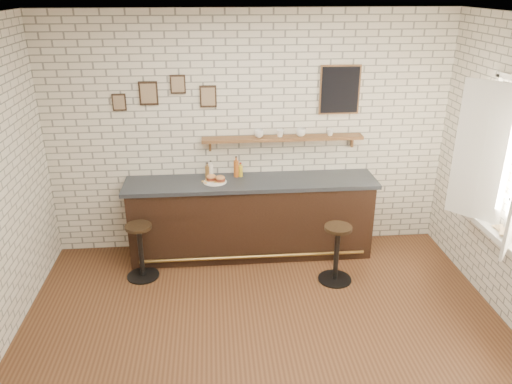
% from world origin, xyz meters
% --- Properties ---
extents(ground, '(5.00, 5.00, 0.00)m').
position_xyz_m(ground, '(0.00, 0.00, 0.00)').
color(ground, brown).
rests_on(ground, ground).
extents(bar_counter, '(3.10, 0.65, 1.01)m').
position_xyz_m(bar_counter, '(-0.01, 1.70, 0.51)').
color(bar_counter, black).
rests_on(bar_counter, ground).
extents(sandwich_plate, '(0.28, 0.28, 0.01)m').
position_xyz_m(sandwich_plate, '(-0.45, 1.68, 1.02)').
color(sandwich_plate, white).
rests_on(sandwich_plate, bar_counter).
extents(ciabatta_sandwich, '(0.24, 0.17, 0.08)m').
position_xyz_m(ciabatta_sandwich, '(-0.44, 1.68, 1.06)').
color(ciabatta_sandwich, tan).
rests_on(ciabatta_sandwich, sandwich_plate).
extents(potato_chips, '(0.25, 0.19, 0.00)m').
position_xyz_m(potato_chips, '(-0.48, 1.68, 1.02)').
color(potato_chips, '#EAB652').
rests_on(potato_chips, sandwich_plate).
extents(bitters_bottle_brown, '(0.06, 0.06, 0.20)m').
position_xyz_m(bitters_bottle_brown, '(-0.54, 1.86, 1.09)').
color(bitters_bottle_brown, brown).
rests_on(bitters_bottle_brown, bar_counter).
extents(bitters_bottle_white, '(0.06, 0.06, 0.22)m').
position_xyz_m(bitters_bottle_white, '(-0.50, 1.86, 1.10)').
color(bitters_bottle_white, white).
rests_on(bitters_bottle_white, bar_counter).
extents(bitters_bottle_amber, '(0.06, 0.06, 0.27)m').
position_xyz_m(bitters_bottle_amber, '(-0.18, 1.86, 1.12)').
color(bitters_bottle_amber, '#AB531B').
rests_on(bitters_bottle_amber, bar_counter).
extents(condiment_bottle_yellow, '(0.06, 0.06, 0.18)m').
position_xyz_m(condiment_bottle_yellow, '(-0.13, 1.86, 1.09)').
color(condiment_bottle_yellow, gold).
rests_on(condiment_bottle_yellow, bar_counter).
extents(bar_stool_left, '(0.38, 0.38, 0.69)m').
position_xyz_m(bar_stool_left, '(-1.35, 1.24, 0.37)').
color(bar_stool_left, black).
rests_on(bar_stool_left, ground).
extents(bar_stool_right, '(0.39, 0.39, 0.71)m').
position_xyz_m(bar_stool_right, '(0.92, 0.97, 0.38)').
color(bar_stool_right, black).
rests_on(bar_stool_right, ground).
extents(wall_shelf, '(2.00, 0.18, 0.18)m').
position_xyz_m(wall_shelf, '(0.40, 1.90, 1.48)').
color(wall_shelf, brown).
rests_on(wall_shelf, ground).
extents(shelf_cup_a, '(0.15, 0.15, 0.10)m').
position_xyz_m(shelf_cup_a, '(0.10, 1.90, 1.55)').
color(shelf_cup_a, white).
rests_on(shelf_cup_a, wall_shelf).
extents(shelf_cup_b, '(0.12, 0.12, 0.09)m').
position_xyz_m(shelf_cup_b, '(0.36, 1.90, 1.54)').
color(shelf_cup_b, white).
rests_on(shelf_cup_b, wall_shelf).
extents(shelf_cup_c, '(0.13, 0.13, 0.10)m').
position_xyz_m(shelf_cup_c, '(0.62, 1.90, 1.55)').
color(shelf_cup_c, white).
rests_on(shelf_cup_c, wall_shelf).
extents(shelf_cup_d, '(0.11, 0.11, 0.08)m').
position_xyz_m(shelf_cup_d, '(0.99, 1.90, 1.54)').
color(shelf_cup_d, white).
rests_on(shelf_cup_d, wall_shelf).
extents(back_wall_decor, '(2.96, 0.02, 0.56)m').
position_xyz_m(back_wall_decor, '(0.23, 1.98, 2.05)').
color(back_wall_decor, black).
rests_on(back_wall_decor, ground).
extents(window_sill, '(0.20, 1.35, 0.06)m').
position_xyz_m(window_sill, '(2.40, 0.30, 0.90)').
color(window_sill, white).
rests_on(window_sill, ground).
extents(casement_window, '(0.40, 1.30, 1.56)m').
position_xyz_m(casement_window, '(2.36, 0.30, 1.65)').
color(casement_window, white).
rests_on(casement_window, ground).
extents(book_lower, '(0.17, 0.22, 0.02)m').
position_xyz_m(book_lower, '(2.38, 0.28, 0.94)').
color(book_lower, tan).
rests_on(book_lower, window_sill).
extents(book_upper, '(0.26, 0.28, 0.02)m').
position_xyz_m(book_upper, '(2.38, 0.25, 0.96)').
color(book_upper, tan).
rests_on(book_upper, book_lower).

